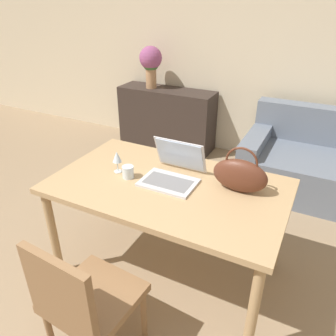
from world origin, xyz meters
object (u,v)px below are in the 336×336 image
object	(u,v)px
laptop	(174,169)
wine_glass	(117,158)
couch	(316,166)
drinking_glass	(128,172)
chair	(83,300)
flower_vase	(151,62)
handbag	(240,175)

from	to	relation	value
laptop	wine_glass	world-z (taller)	laptop
couch	drinking_glass	bearing A→B (deg)	-122.71
chair	laptop	distance (m)	0.98
couch	laptop	bearing A→B (deg)	-117.64
wine_glass	flower_vase	distance (m)	2.24
chair	handbag	xyz separation A→B (m)	(0.51, 0.96, 0.38)
drinking_glass	flower_vase	world-z (taller)	flower_vase
laptop	flower_vase	bearing A→B (deg)	123.30
handbag	wine_glass	bearing A→B (deg)	-170.31
wine_glass	flower_vase	bearing A→B (deg)	113.36
couch	flower_vase	bearing A→B (deg)	172.12
wine_glass	couch	bearing A→B (deg)	54.36
couch	drinking_glass	size ratio (longest dim) A/B	17.19
wine_glass	flower_vase	world-z (taller)	flower_vase
handbag	couch	bearing A→B (deg)	75.32
handbag	chair	bearing A→B (deg)	-117.65
chair	wine_glass	distance (m)	0.96
couch	wine_glass	size ratio (longest dim) A/B	9.25
handbag	flower_vase	size ratio (longest dim) A/B	0.67
chair	handbag	bearing A→B (deg)	66.57
flower_vase	chair	bearing A→B (deg)	-67.09
laptop	wine_glass	bearing A→B (deg)	-165.30
wine_glass	handbag	world-z (taller)	handbag
handbag	flower_vase	bearing A→B (deg)	132.06
laptop	handbag	xyz separation A→B (m)	(0.44, 0.04, 0.05)
laptop	handbag	world-z (taller)	handbag
couch	wine_glass	distance (m)	2.23
wine_glass	handbag	xyz separation A→B (m)	(0.83, 0.14, 0.00)
drinking_glass	wine_glass	distance (m)	0.13
handbag	drinking_glass	bearing A→B (deg)	-166.31
wine_glass	handbag	bearing A→B (deg)	9.69
couch	handbag	xyz separation A→B (m)	(-0.42, -1.61, 0.60)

